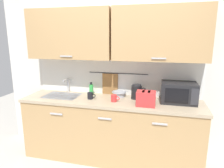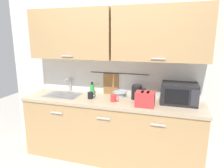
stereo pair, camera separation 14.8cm
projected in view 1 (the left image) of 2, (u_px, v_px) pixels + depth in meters
The scene contains 10 objects.
counter_unit at pixel (110, 129), 2.94m from camera, with size 2.53×0.64×0.90m.
back_wall_assembly at pixel (115, 54), 2.92m from camera, with size 3.70×0.41×2.50m.
sink_faucet at pixel (68, 83), 3.20m from camera, with size 0.09×0.17×0.22m.
microwave at pixel (179, 92), 2.70m from camera, with size 0.46×0.35×0.27m.
electric_kettle at pixel (137, 92), 2.87m from camera, with size 0.23×0.16×0.21m.
dish_soap_bottle at pixel (91, 89), 3.06m from camera, with size 0.06×0.06×0.20m.
mug_near_sink at pixel (90, 96), 2.87m from camera, with size 0.12×0.08×0.09m.
mixing_bowl at pixel (119, 94), 2.98m from camera, with size 0.21×0.21×0.08m.
toaster at pixel (146, 99), 2.57m from camera, with size 0.26×0.17×0.19m.
mug_by_kettle at pixel (114, 98), 2.74m from camera, with size 0.12×0.08×0.09m.
Camera 1 is at (0.67, -2.34, 1.75)m, focal length 32.35 mm.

